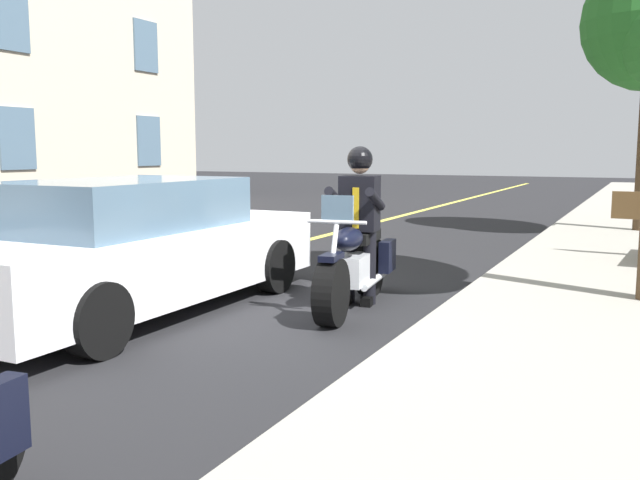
{
  "coord_description": "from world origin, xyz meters",
  "views": [
    {
      "loc": [
        6.46,
        3.85,
        1.69
      ],
      "look_at": [
        0.01,
        0.7,
        0.75
      ],
      "focal_mm": 38.31,
      "sensor_mm": 36.0,
      "label": 1
    }
  ],
  "objects": [
    {
      "name": "car_silver",
      "position": [
        0.97,
        -1.02,
        0.69
      ],
      "size": [
        4.6,
        1.92,
        1.4
      ],
      "color": "white",
      "rests_on": "ground_plane"
    },
    {
      "name": "motorcycle_main",
      "position": [
        -0.24,
        1.0,
        0.45
      ],
      "size": [
        2.22,
        0.79,
        1.26
      ],
      "color": "black",
      "rests_on": "ground_plane"
    },
    {
      "name": "rider_main",
      "position": [
        -0.43,
        0.97,
        1.04
      ],
      "size": [
        0.67,
        0.61,
        1.74
      ],
      "color": "black",
      "rests_on": "ground_plane"
    },
    {
      "name": "lane_center_stripe",
      "position": [
        0.0,
        -2.0,
        0.01
      ],
      "size": [
        60.0,
        0.16,
        0.01
      ],
      "primitive_type": "cube",
      "color": "#E5DB4C",
      "rests_on": "ground_plane"
    },
    {
      "name": "ground_plane",
      "position": [
        0.0,
        0.0,
        0.0
      ],
      "size": [
        80.0,
        80.0,
        0.0
      ],
      "primitive_type": "plane",
      "color": "black"
    }
  ]
}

